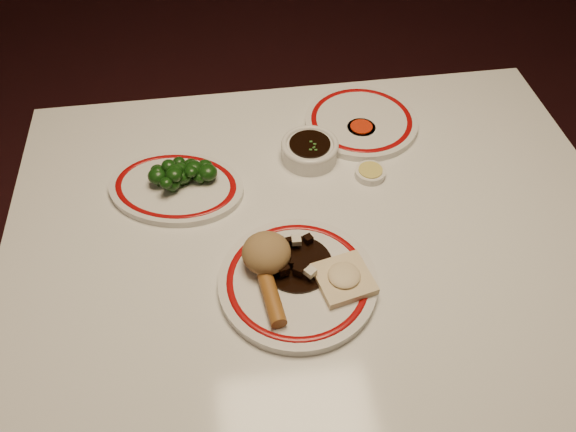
% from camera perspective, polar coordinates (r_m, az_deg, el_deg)
% --- Properties ---
extents(ground, '(7.00, 7.00, 0.00)m').
position_cam_1_polar(ground, '(1.73, 2.00, -17.30)').
color(ground, black).
rests_on(ground, ground).
extents(dining_table, '(1.20, 0.90, 0.75)m').
position_cam_1_polar(dining_table, '(1.16, 2.85, -3.84)').
color(dining_table, white).
rests_on(dining_table, ground).
extents(main_plate, '(0.33, 0.33, 0.02)m').
position_cam_1_polar(main_plate, '(0.99, 1.00, -6.66)').
color(main_plate, silver).
rests_on(main_plate, dining_table).
extents(rice_mound, '(0.09, 0.09, 0.06)m').
position_cam_1_polar(rice_mound, '(0.98, -2.21, -3.76)').
color(rice_mound, '#977347').
rests_on(rice_mound, main_plate).
extents(spring_roll, '(0.04, 0.10, 0.03)m').
position_cam_1_polar(spring_roll, '(0.95, -1.65, -8.40)').
color(spring_roll, '#995F25').
rests_on(spring_roll, main_plate).
extents(fried_wonton, '(0.11, 0.11, 0.03)m').
position_cam_1_polar(fried_wonton, '(0.98, 5.70, -6.27)').
color(fried_wonton, beige).
rests_on(fried_wonton, main_plate).
extents(stirfry_heap, '(0.13, 0.13, 0.03)m').
position_cam_1_polar(stirfry_heap, '(1.00, 0.53, -4.64)').
color(stirfry_heap, black).
rests_on(stirfry_heap, main_plate).
extents(broccoli_plate, '(0.33, 0.30, 0.02)m').
position_cam_1_polar(broccoli_plate, '(1.17, -11.30, 2.89)').
color(broccoli_plate, silver).
rests_on(broccoli_plate, dining_table).
extents(broccoli_pile, '(0.14, 0.10, 0.05)m').
position_cam_1_polar(broccoli_pile, '(1.15, -10.99, 4.31)').
color(broccoli_pile, '#23471C').
rests_on(broccoli_pile, broccoli_plate).
extents(soy_bowl, '(0.12, 0.12, 0.04)m').
position_cam_1_polar(soy_bowl, '(1.21, 2.21, 6.62)').
color(soy_bowl, silver).
rests_on(soy_bowl, dining_table).
extents(sweet_sour_dish, '(0.06, 0.06, 0.02)m').
position_cam_1_polar(sweet_sour_dish, '(1.29, 7.43, 8.70)').
color(sweet_sour_dish, silver).
rests_on(sweet_sour_dish, dining_table).
extents(mustard_dish, '(0.06, 0.06, 0.02)m').
position_cam_1_polar(mustard_dish, '(1.19, 8.34, 4.36)').
color(mustard_dish, silver).
rests_on(mustard_dish, dining_table).
extents(far_plate, '(0.29, 0.29, 0.02)m').
position_cam_1_polar(far_plate, '(1.31, 7.45, 9.52)').
color(far_plate, silver).
rests_on(far_plate, dining_table).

